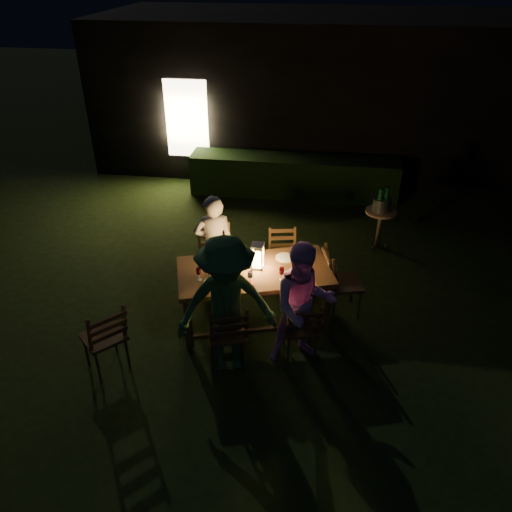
# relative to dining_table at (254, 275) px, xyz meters

# --- Properties ---
(garden_envelope) EXTENTS (40.00, 40.00, 3.20)m
(garden_envelope) POSITION_rel_dining_table_xyz_m (0.66, 6.65, 0.84)
(garden_envelope) COLOR black
(garden_envelope) RESTS_ON ground
(dining_table) EXTENTS (2.18, 1.53, 0.82)m
(dining_table) POSITION_rel_dining_table_xyz_m (0.00, 0.00, 0.00)
(dining_table) COLOR #50321A
(dining_table) RESTS_ON ground
(chair_near_left) EXTENTS (0.58, 0.60, 1.00)m
(chair_near_left) POSITION_rel_dining_table_xyz_m (-0.19, -0.87, -0.44)
(chair_near_left) COLOR #50321A
(chair_near_left) RESTS_ON ground
(chair_near_right) EXTENTS (0.50, 0.52, 0.91)m
(chair_near_right) POSITION_rel_dining_table_xyz_m (0.66, -0.60, -0.46)
(chair_near_right) COLOR #50321A
(chair_near_right) RESTS_ON ground
(chair_far_left) EXTENTS (0.58, 0.61, 1.06)m
(chair_far_left) POSITION_rel_dining_table_xyz_m (-0.66, 0.60, -0.42)
(chair_far_left) COLOR #50321A
(chair_far_left) RESTS_ON ground
(chair_far_right) EXTENTS (0.49, 0.51, 0.92)m
(chair_far_right) POSITION_rel_dining_table_xyz_m (0.29, 0.90, -0.46)
(chair_far_right) COLOR #50321A
(chair_far_right) RESTS_ON ground
(chair_end) EXTENTS (0.60, 0.57, 1.03)m
(chair_end) POSITION_rel_dining_table_xyz_m (1.17, 0.37, -0.43)
(chair_end) COLOR #50321A
(chair_end) RESTS_ON ground
(chair_spare) EXTENTS (0.67, 0.67, 1.02)m
(chair_spare) POSITION_rel_dining_table_xyz_m (-1.61, -1.16, -0.43)
(chair_spare) COLOR #50321A
(chair_spare) RESTS_ON ground
(person_house_side) EXTENTS (0.64, 0.52, 1.53)m
(person_house_side) POSITION_rel_dining_table_xyz_m (-0.68, 0.64, 0.03)
(person_house_side) COLOR white
(person_house_side) RESTS_ON ground
(person_opp_right) EXTENTS (0.93, 0.82, 1.62)m
(person_opp_right) POSITION_rel_dining_table_xyz_m (0.68, -0.64, 0.07)
(person_opp_right) COLOR #E79EE2
(person_opp_right) RESTS_ON ground
(person_opp_left) EXTENTS (1.30, 0.98, 1.79)m
(person_opp_left) POSITION_rel_dining_table_xyz_m (-0.18, -0.92, 0.16)
(person_opp_left) COLOR #336633
(person_opp_left) RESTS_ON ground
(lantern) EXTENTS (0.16, 0.16, 0.35)m
(lantern) POSITION_rel_dining_table_xyz_m (0.03, 0.06, 0.24)
(lantern) COLOR white
(lantern) RESTS_ON dining_table
(plate_far_left) EXTENTS (0.25, 0.25, 0.01)m
(plate_far_left) POSITION_rel_dining_table_xyz_m (-0.59, 0.04, 0.09)
(plate_far_left) COLOR white
(plate_far_left) RESTS_ON dining_table
(plate_near_left) EXTENTS (0.25, 0.25, 0.01)m
(plate_near_left) POSITION_rel_dining_table_xyz_m (-0.46, -0.38, 0.09)
(plate_near_left) COLOR white
(plate_near_left) RESTS_ON dining_table
(plate_far_right) EXTENTS (0.25, 0.25, 0.01)m
(plate_far_right) POSITION_rel_dining_table_xyz_m (0.36, 0.35, 0.09)
(plate_far_right) COLOR white
(plate_far_right) RESTS_ON dining_table
(plate_near_right) EXTENTS (0.25, 0.25, 0.01)m
(plate_near_right) POSITION_rel_dining_table_xyz_m (0.50, -0.07, 0.09)
(plate_near_right) COLOR white
(plate_near_right) RESTS_ON dining_table
(wineglass_a) EXTENTS (0.06, 0.06, 0.18)m
(wineglass_a) POSITION_rel_dining_table_xyz_m (-0.37, 0.18, 0.17)
(wineglass_a) COLOR #59070F
(wineglass_a) RESTS_ON dining_table
(wineglass_b) EXTENTS (0.06, 0.06, 0.18)m
(wineglass_b) POSITION_rel_dining_table_xyz_m (-0.65, -0.33, 0.17)
(wineglass_b) COLOR #59070F
(wineglass_b) RESTS_ON dining_table
(wineglass_c) EXTENTS (0.06, 0.06, 0.18)m
(wineglass_c) POSITION_rel_dining_table_xyz_m (0.37, -0.18, 0.17)
(wineglass_c) COLOR #59070F
(wineglass_c) RESTS_ON dining_table
(wineglass_d) EXTENTS (0.06, 0.06, 0.18)m
(wineglass_d) POSITION_rel_dining_table_xyz_m (0.54, 0.36, 0.17)
(wineglass_d) COLOR #59070F
(wineglass_d) RESTS_ON dining_table
(wineglass_e) EXTENTS (0.06, 0.06, 0.18)m
(wineglass_e) POSITION_rel_dining_table_xyz_m (-0.00, -0.32, 0.17)
(wineglass_e) COLOR silver
(wineglass_e) RESTS_ON dining_table
(bottle_table) EXTENTS (0.07, 0.07, 0.28)m
(bottle_table) POSITION_rel_dining_table_xyz_m (-0.24, -0.08, 0.22)
(bottle_table) COLOR #0F471E
(bottle_table) RESTS_ON dining_table
(napkin_left) EXTENTS (0.18, 0.14, 0.01)m
(napkin_left) POSITION_rel_dining_table_xyz_m (-0.05, -0.35, 0.09)
(napkin_left) COLOR red
(napkin_left) RESTS_ON dining_table
(napkin_right) EXTENTS (0.18, 0.14, 0.01)m
(napkin_right) POSITION_rel_dining_table_xyz_m (0.62, -0.12, 0.09)
(napkin_right) COLOR red
(napkin_right) RESTS_ON dining_table
(phone) EXTENTS (0.14, 0.07, 0.01)m
(phone) POSITION_rel_dining_table_xyz_m (-0.50, -0.47, 0.09)
(phone) COLOR black
(phone) RESTS_ON dining_table
(side_table) EXTENTS (0.51, 0.51, 0.69)m
(side_table) POSITION_rel_dining_table_xyz_m (1.77, 2.28, -0.13)
(side_table) COLOR #906A48
(side_table) RESTS_ON ground
(ice_bucket) EXTENTS (0.30, 0.30, 0.22)m
(ice_bucket) POSITION_rel_dining_table_xyz_m (1.77, 2.28, 0.06)
(ice_bucket) COLOR #A5A8AD
(ice_bucket) RESTS_ON side_table
(bottle_bucket_a) EXTENTS (0.07, 0.07, 0.32)m
(bottle_bucket_a) POSITION_rel_dining_table_xyz_m (1.72, 2.24, 0.11)
(bottle_bucket_a) COLOR #0F471E
(bottle_bucket_a) RESTS_ON side_table
(bottle_bucket_b) EXTENTS (0.07, 0.07, 0.32)m
(bottle_bucket_b) POSITION_rel_dining_table_xyz_m (1.82, 2.32, 0.11)
(bottle_bucket_b) COLOR #0F471E
(bottle_bucket_b) RESTS_ON side_table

